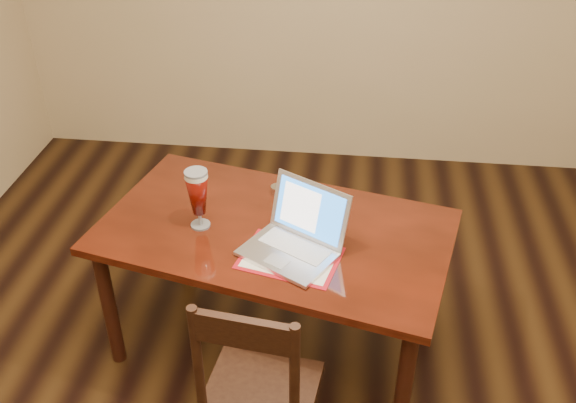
# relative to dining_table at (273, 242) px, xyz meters

# --- Properties ---
(room_shell) EXTENTS (4.51, 5.01, 2.71)m
(room_shell) POSITION_rel_dining_table_xyz_m (0.27, -0.59, 1.13)
(room_shell) COLOR tan
(room_shell) RESTS_ON ground
(dining_table) EXTENTS (1.65, 1.16, 0.98)m
(dining_table) POSITION_rel_dining_table_xyz_m (0.00, 0.00, 0.00)
(dining_table) COLOR #51170A
(dining_table) RESTS_ON ground
(dining_chair) EXTENTS (0.45, 0.44, 0.96)m
(dining_chair) POSITION_rel_dining_table_xyz_m (0.03, -0.69, -0.18)
(dining_chair) COLOR black
(dining_chair) RESTS_ON ground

